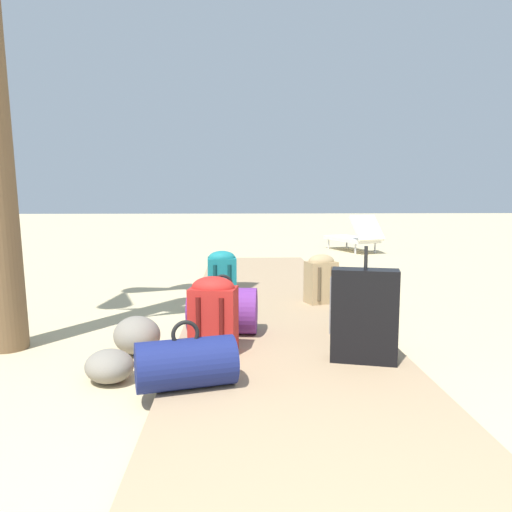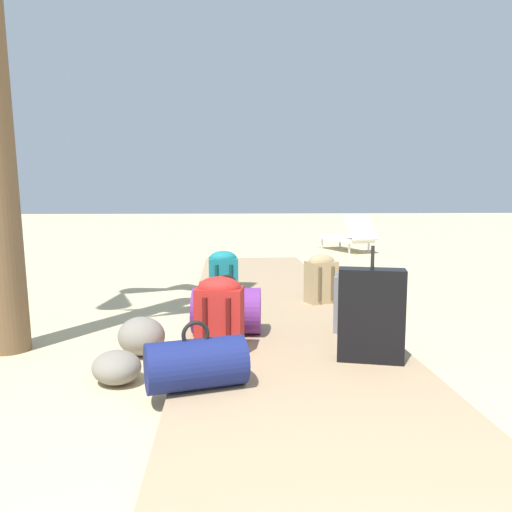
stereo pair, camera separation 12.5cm
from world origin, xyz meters
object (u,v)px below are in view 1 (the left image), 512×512
Objects in this scene: backpack_teal at (222,279)px; lounge_chair at (355,236)px; backpack_tan at (321,277)px; suitcase_black at (364,316)px; backpack_grey at (348,299)px; duffel_bag_navy at (186,363)px; backpack_red at (213,313)px; duffel_bag_purple at (223,310)px.

lounge_chair is at bearing 64.61° from backpack_teal.
backpack_teal is at bearing -163.66° from backpack_tan.
suitcase_black is at bearing -90.96° from backpack_tan.
suitcase_black is (-0.05, -0.70, 0.04)m from backpack_grey.
lounge_chair is (1.69, 5.42, -0.02)m from backpack_tan.
suitcase_black reaches higher than backpack_tan.
duffel_bag_navy is at bearing -94.67° from backpack_teal.
backpack_red is 1.90m from backpack_tan.
backpack_red is 0.67m from duffel_bag_navy.
backpack_grey is 1.12m from backpack_tan.
lounge_chair is (2.74, 7.01, -0.04)m from backpack_red.
backpack_teal is 0.75× the size of suitcase_black.
backpack_teal is at bearing 141.76° from backpack_grey.
duffel_bag_navy is at bearing -137.46° from backpack_grey.
lounge_chair is at bearing 69.41° from duffel_bag_navy.
backpack_red is at bearing -91.14° from backpack_teal.
suitcase_black is (1.15, 0.41, 0.17)m from duffel_bag_navy.
backpack_red is at bearing -123.49° from backpack_tan.
duffel_bag_purple is (0.05, 0.49, -0.10)m from backpack_red.
suitcase_black is (0.99, -1.52, 0.01)m from backpack_teal.
suitcase_black is 1.53× the size of backpack_tan.
backpack_teal is 6.33m from lounge_chair.
backpack_grey is 1.04× the size of backpack_tan.
duffel_bag_purple is (0.03, -0.79, -0.12)m from backpack_teal.
suitcase_black reaches higher than backpack_teal.
suitcase_black is at bearing -103.38° from lounge_chair.
suitcase_black is 1.35× the size of duffel_bag_purple.
duffel_bag_purple is 1.13× the size of backpack_tan.
backpack_red reaches higher than duffel_bag_navy.
backpack_red is (-0.03, -1.29, -0.02)m from backpack_teal.
duffel_bag_purple is 7.05m from lounge_chair.
backpack_grey is 1.64m from duffel_bag_navy.
backpack_grey is at bearing 85.78° from suitcase_black.
backpack_tan reaches higher than duffel_bag_navy.
duffel_bag_purple is at bearing 80.66° from duffel_bag_navy.
backpack_teal is 0.80m from duffel_bag_purple.
backpack_tan is at bearing 62.05° from duffel_bag_navy.
backpack_red is (-1.07, -0.46, 0.01)m from backpack_grey.
backpack_red is 0.34× the size of lounge_chair.
suitcase_black is at bearing -94.22° from backpack_grey.
lounge_chair is (2.87, 7.65, 0.10)m from duffel_bag_navy.
duffel_bag_purple is (-1.02, 0.03, -0.09)m from backpack_grey.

